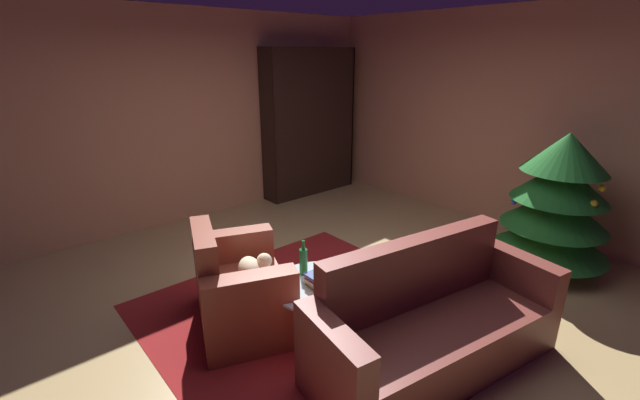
{
  "coord_description": "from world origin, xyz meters",
  "views": [
    {
      "loc": [
        2.53,
        -2.32,
        2.2
      ],
      "look_at": [
        -0.14,
        -0.03,
        0.95
      ],
      "focal_mm": 23.55,
      "sensor_mm": 36.0,
      "label": 1
    }
  ],
  "objects": [
    {
      "name": "book_stack_on_table",
      "position": [
        0.33,
        -0.45,
        0.5
      ],
      "size": [
        0.23,
        0.16,
        0.11
      ],
      "color": "#497254",
      "rests_on": "coffee_table"
    },
    {
      "name": "decorated_tree",
      "position": [
        1.05,
        2.17,
        0.74
      ],
      "size": [
        1.14,
        1.14,
        1.46
      ],
      "color": "brown",
      "rests_on": "ground"
    },
    {
      "name": "couch_red",
      "position": [
        1.12,
        -0.04,
        0.31
      ],
      "size": [
        1.02,
        2.02,
        0.92
      ],
      "color": "brown",
      "rests_on": "ground"
    },
    {
      "name": "wall_back",
      "position": [
        0.0,
        2.94,
        1.37
      ],
      "size": [
        5.74,
        0.06,
        2.74
      ],
      "primitive_type": "cube",
      "color": "tan",
      "rests_on": "ground"
    },
    {
      "name": "area_rug",
      "position": [
        0.16,
        -0.33,
        0.0
      ],
      "size": [
        2.72,
        2.58,
        0.01
      ],
      "primitive_type": "cube",
      "color": "maroon",
      "rests_on": "ground"
    },
    {
      "name": "wall_left",
      "position": [
        -2.84,
        0.0,
        1.37
      ],
      "size": [
        0.06,
        5.93,
        2.74
      ],
      "primitive_type": "cube",
      "color": "tan",
      "rests_on": "ground"
    },
    {
      "name": "armchair_red",
      "position": [
        -0.22,
        -0.85,
        0.32
      ],
      "size": [
        1.2,
        1.02,
        0.9
      ],
      "color": "brown",
      "rests_on": "ground"
    },
    {
      "name": "bottle_on_table",
      "position": [
        0.09,
        -0.4,
        0.56
      ],
      "size": [
        0.07,
        0.07,
        0.31
      ],
      "color": "#165926",
      "rests_on": "coffee_table"
    },
    {
      "name": "bookshelf_unit",
      "position": [
        -2.6,
        1.99,
        1.1
      ],
      "size": [
        0.35,
        1.6,
        2.27
      ],
      "color": "black",
      "rests_on": "ground"
    },
    {
      "name": "coffee_table",
      "position": [
        0.31,
        -0.41,
        0.41
      ],
      "size": [
        0.78,
        0.78,
        0.44
      ],
      "color": "black",
      "rests_on": "ground"
    },
    {
      "name": "ground_plane",
      "position": [
        0.0,
        0.0,
        0.0
      ],
      "size": [
        6.97,
        6.97,
        0.0
      ],
      "primitive_type": "plane",
      "color": "tan"
    }
  ]
}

